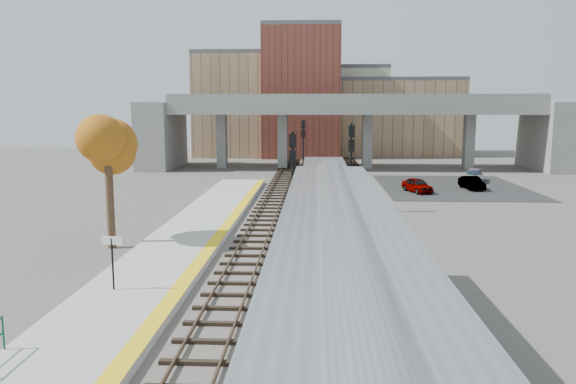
% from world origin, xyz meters
% --- Properties ---
extents(ground, '(160.00, 160.00, 0.00)m').
position_xyz_m(ground, '(0.00, 0.00, 0.00)').
color(ground, '#47423D').
rests_on(ground, ground).
extents(platform, '(4.50, 60.00, 0.35)m').
position_xyz_m(platform, '(-7.25, 0.00, 0.17)').
color(platform, '#9E9E99').
rests_on(platform, ground).
extents(yellow_strip, '(0.70, 60.00, 0.01)m').
position_xyz_m(yellow_strip, '(-5.35, 0.00, 0.35)').
color(yellow_strip, yellow).
rests_on(yellow_strip, platform).
extents(tracks, '(10.70, 95.00, 0.25)m').
position_xyz_m(tracks, '(0.93, 12.50, 0.08)').
color(tracks, black).
rests_on(tracks, ground).
extents(overpass, '(54.00, 12.00, 9.50)m').
position_xyz_m(overpass, '(4.92, 45.00, 5.81)').
color(overpass, slate).
rests_on(overpass, ground).
extents(buildings_far, '(43.00, 21.00, 20.60)m').
position_xyz_m(buildings_far, '(1.26, 66.57, 7.88)').
color(buildings_far, '#A58060').
rests_on(buildings_far, ground).
extents(parking_lot, '(14.00, 18.00, 0.04)m').
position_xyz_m(parking_lot, '(14.00, 28.00, 0.02)').
color(parking_lot, black).
rests_on(parking_lot, ground).
extents(locomotive, '(3.02, 19.05, 4.10)m').
position_xyz_m(locomotive, '(1.00, 7.27, 2.28)').
color(locomotive, '#A8AAB2').
rests_on(locomotive, ground).
extents(coach, '(3.03, 25.00, 5.00)m').
position_xyz_m(coach, '(1.00, -15.34, 2.80)').
color(coach, '#A8AAB2').
rests_on(coach, ground).
extents(signal_mast_near, '(0.60, 0.64, 6.39)m').
position_xyz_m(signal_mast_near, '(-1.10, 6.82, 3.04)').
color(signal_mast_near, '#9E9E99').
rests_on(signal_mast_near, ground).
extents(signal_mast_mid, '(0.60, 0.64, 6.71)m').
position_xyz_m(signal_mast_mid, '(3.00, 13.81, 3.27)').
color(signal_mast_mid, '#9E9E99').
rests_on(signal_mast_mid, ground).
extents(signal_mast_far, '(0.60, 0.64, 6.51)m').
position_xyz_m(signal_mast_far, '(-1.10, 35.63, 3.13)').
color(signal_mast_far, '#9E9E99').
rests_on(signal_mast_far, ground).
extents(station_sign, '(0.90, 0.11, 2.27)m').
position_xyz_m(station_sign, '(-8.05, -6.04, 1.98)').
color(station_sign, black).
rests_on(station_sign, platform).
extents(tree, '(3.60, 3.60, 7.87)m').
position_xyz_m(tree, '(-11.15, 2.21, 5.84)').
color(tree, '#382619').
rests_on(tree, ground).
extents(car_a, '(2.74, 4.21, 1.33)m').
position_xyz_m(car_a, '(9.86, 24.07, 0.71)').
color(car_a, '#99999E').
rests_on(car_a, parking_lot).
extents(car_b, '(1.83, 3.96, 1.26)m').
position_xyz_m(car_b, '(15.45, 26.21, 0.67)').
color(car_b, '#99999E').
rests_on(car_b, parking_lot).
extents(car_c, '(2.96, 4.86, 1.32)m').
position_xyz_m(car_c, '(17.20, 31.88, 0.70)').
color(car_c, '#99999E').
rests_on(car_c, parking_lot).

